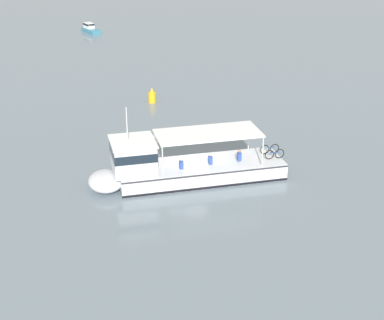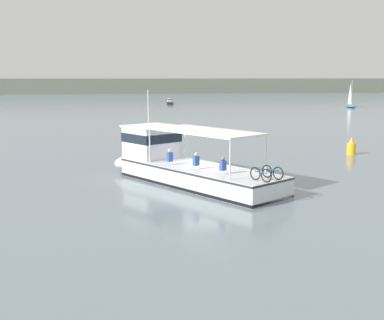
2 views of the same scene
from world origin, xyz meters
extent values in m
plane|color=slate|center=(0.00, 0.00, 0.00)|extent=(400.00, 400.00, 0.00)
cube|color=silver|center=(-0.50, -0.93, 0.55)|extent=(8.78, 10.70, 1.10)
ellipsoid|color=silver|center=(-4.03, 4.17, 0.55)|extent=(3.67, 3.49, 1.01)
cube|color=black|center=(-0.50, -0.93, 0.10)|extent=(8.82, 10.72, 0.16)
cube|color=#2D2D33|center=(-0.50, -0.93, 1.02)|extent=(8.83, 10.73, 0.10)
cube|color=silver|center=(-3.01, 2.69, 2.05)|extent=(3.72, 3.69, 1.90)
cube|color=#19232D|center=(-3.01, 2.69, 2.38)|extent=(3.79, 3.76, 0.56)
cube|color=white|center=(-3.01, 2.69, 3.06)|extent=(3.94, 3.91, 0.12)
cube|color=white|center=(-0.24, -1.30, 3.15)|extent=(6.24, 7.18, 0.10)
cylinder|color=silver|center=(-3.21, 0.60, 2.10)|extent=(0.08, 0.08, 2.00)
cylinder|color=silver|center=(-0.98, 2.15, 2.10)|extent=(0.08, 0.08, 2.00)
cylinder|color=silver|center=(0.49, -4.74, 2.10)|extent=(0.08, 0.08, 2.00)
cylinder|color=silver|center=(2.73, -3.19, 2.10)|extent=(0.08, 0.08, 2.00)
cylinder|color=silver|center=(-3.18, 2.93, 4.22)|extent=(0.06, 0.06, 2.20)
sphere|color=white|center=(-0.97, 2.88, 0.50)|extent=(0.36, 0.36, 0.36)
sphere|color=white|center=(0.91, 0.17, 0.50)|extent=(0.36, 0.36, 0.36)
sphere|color=white|center=(2.67, -2.38, 0.50)|extent=(0.36, 0.36, 0.36)
torus|color=black|center=(1.73, -4.92, 1.43)|extent=(0.43, 0.58, 0.66)
torus|color=black|center=(2.12, -5.50, 1.43)|extent=(0.43, 0.58, 0.66)
cylinder|color=#1E478C|center=(1.92, -5.21, 1.55)|extent=(0.45, 0.61, 0.06)
torus|color=black|center=(2.46, -4.41, 1.43)|extent=(0.43, 0.58, 0.66)
torus|color=black|center=(2.86, -4.99, 1.43)|extent=(0.43, 0.58, 0.66)
cylinder|color=#1E478C|center=(2.66, -4.70, 1.55)|extent=(0.45, 0.61, 0.06)
cube|color=#2D4CA5|center=(0.43, -3.23, 1.56)|extent=(0.39, 0.36, 0.52)
sphere|color=#9E7051|center=(0.43, -3.23, 1.93)|extent=(0.20, 0.20, 0.20)
cube|color=#2D4CA5|center=(-0.77, -1.66, 1.56)|extent=(0.39, 0.36, 0.52)
sphere|color=beige|center=(-0.77, -1.66, 1.93)|extent=(0.20, 0.20, 0.20)
cube|color=#2D4CA5|center=(-2.10, -0.19, 1.56)|extent=(0.39, 0.36, 0.52)
sphere|color=beige|center=(-2.10, -0.19, 1.93)|extent=(0.20, 0.20, 0.20)
cube|color=teal|center=(38.69, 29.61, 0.28)|extent=(3.13, 3.70, 0.56)
cube|color=white|center=(39.06, 30.13, 0.91)|extent=(1.78, 1.92, 0.70)
cube|color=#19232D|center=(39.06, 30.13, 1.09)|extent=(1.80, 1.94, 0.28)
cylinder|color=gold|center=(13.10, 8.70, 0.45)|extent=(0.70, 0.70, 0.90)
cone|color=gold|center=(13.10, 8.70, 1.15)|extent=(0.42, 0.42, 0.50)
camera|label=1|loc=(-33.13, -12.63, 16.55)|focal=54.76mm
camera|label=2|loc=(-4.36, -28.02, 6.17)|focal=45.99mm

